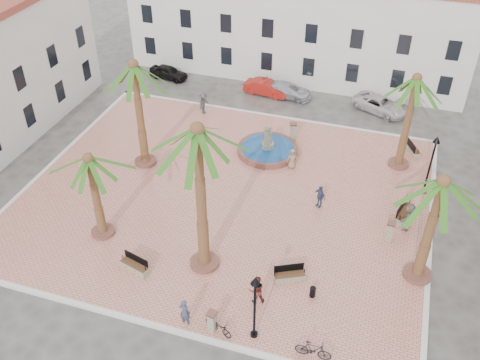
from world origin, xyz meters
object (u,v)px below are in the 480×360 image
at_px(fountain, 268,149).
at_px(palm_nw, 135,76).
at_px(bicycle_a, 218,326).
at_px(pedestrian_north, 204,103).
at_px(palm_ne, 415,89).
at_px(bench_s, 135,266).
at_px(pedestrian_fountain_a, 292,159).
at_px(lamppost_s, 255,297).
at_px(lamppost_e, 433,155).
at_px(car_red, 266,88).
at_px(litter_bin, 313,292).
at_px(palm_sw, 90,169).
at_px(cyclist_b, 256,290).
at_px(bollard_se, 212,321).
at_px(bicycle_b, 313,350).
at_px(car_silver, 287,90).
at_px(palm_s, 198,146).
at_px(cyclist_a, 185,312).
at_px(car_black, 168,72).
at_px(palm_e, 440,195).
at_px(pedestrian_fountain_b, 320,196).
at_px(bench_se, 289,276).
at_px(bollard_e, 390,231).
at_px(pedestrian_east, 409,217).
at_px(bench_e, 404,213).
at_px(car_white, 380,105).
at_px(bench_ne, 412,149).

xyz_separation_m(fountain, palm_nw, (-7.91, -3.94, 6.43)).
xyz_separation_m(bicycle_a, pedestrian_north, (-8.44, 19.99, 0.50)).
height_order(palm_nw, palm_ne, palm_nw).
bearing_deg(bench_s, pedestrian_fountain_a, 78.72).
height_order(lamppost_s, lamppost_e, lamppost_e).
relative_size(palm_ne, car_red, 1.82).
bearing_deg(litter_bin, palm_sw, 175.81).
relative_size(palm_ne, litter_bin, 11.39).
bearing_deg(palm_ne, cyclist_b, -112.10).
bearing_deg(cyclist_b, bollard_se, 32.89).
height_order(bicycle_b, car_silver, car_silver).
relative_size(car_red, car_silver, 0.91).
relative_size(lamppost_e, car_silver, 1.01).
height_order(palm_s, bicycle_b, palm_s).
bearing_deg(cyclist_a, bench_s, -23.38).
bearing_deg(car_black, palm_nw, -154.92).
xyz_separation_m(palm_e, pedestrian_fountain_b, (-6.34, 4.27, -4.90)).
height_order(bench_s, bicycle_a, bench_s).
distance_m(palm_sw, cyclist_a, 9.50).
height_order(bench_se, litter_bin, bench_se).
height_order(bench_s, car_silver, car_silver).
xyz_separation_m(car_black, car_silver, (11.17, -0.09, 0.01)).
xyz_separation_m(palm_sw, cyclist_a, (7.30, -4.63, -3.93)).
xyz_separation_m(lamppost_e, pedestrian_north, (-17.59, 5.24, -2.00)).
height_order(bollard_e, litter_bin, bollard_e).
bearing_deg(lamppost_s, pedestrian_east, 57.59).
relative_size(fountain, bench_e, 2.16).
relative_size(bench_se, cyclist_a, 1.09).
relative_size(bench_s, car_red, 0.47).
bearing_deg(bicycle_b, bench_s, 76.37).
distance_m(bollard_e, pedestrian_east, 1.69).
relative_size(fountain, bollard_e, 3.24).
height_order(pedestrian_north, pedestrian_east, pedestrian_east).
height_order(bench_s, car_white, car_white).
bearing_deg(bench_e, cyclist_a, 154.68).
height_order(cyclist_a, bicycle_b, cyclist_a).
height_order(palm_s, car_red, palm_s).
xyz_separation_m(cyclist_b, pedestrian_east, (7.09, 8.26, 0.06)).
xyz_separation_m(bench_ne, bicycle_b, (-3.36, -19.37, 0.26)).
relative_size(bollard_se, bicycle_a, 0.79).
height_order(lamppost_s, bollard_e, lamppost_s).
relative_size(bicycle_a, pedestrian_fountain_b, 1.04).
bearing_deg(bollard_se, palm_ne, 66.34).
distance_m(lamppost_s, pedestrian_fountain_b, 11.08).
relative_size(bench_e, lamppost_e, 0.47).
relative_size(cyclist_a, car_silver, 0.39).
xyz_separation_m(bench_e, pedestrian_fountain_a, (-7.88, 3.03, 0.47)).
bearing_deg(bench_se, car_red, 82.24).
distance_m(bollard_se, bollard_e, 12.07).
bearing_deg(bollard_se, litter_bin, 40.66).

